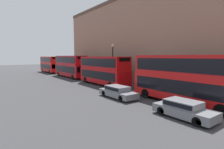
% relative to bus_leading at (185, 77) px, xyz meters
% --- Properties ---
extents(bus_leading, '(2.59, 10.47, 4.51)m').
position_rel_bus_leading_xyz_m(bus_leading, '(0.00, 0.00, 0.00)').
color(bus_leading, red).
rests_on(bus_leading, ground).
extents(bus_second_in_queue, '(2.59, 10.30, 4.37)m').
position_rel_bus_leading_xyz_m(bus_second_in_queue, '(-0.00, 13.52, -0.07)').
color(bus_second_in_queue, '#B20C0F').
rests_on(bus_second_in_queue, ground).
extents(bus_third_in_queue, '(2.59, 11.18, 4.53)m').
position_rel_bus_leading_xyz_m(bus_third_in_queue, '(0.00, 26.15, 0.01)').
color(bus_third_in_queue, '#A80F14').
rests_on(bus_third_in_queue, ground).
extents(bus_trailing, '(2.59, 10.08, 4.36)m').
position_rel_bus_leading_xyz_m(bus_trailing, '(0.00, 40.12, -0.08)').
color(bus_trailing, red).
rests_on(bus_trailing, ground).
extents(car_dark_sedan, '(1.83, 4.29, 1.26)m').
position_rel_bus_leading_xyz_m(car_dark_sedan, '(-3.40, -2.07, -1.80)').
color(car_dark_sedan, slate).
rests_on(car_dark_sedan, ground).
extents(car_hatchback, '(1.81, 4.64, 1.25)m').
position_rel_bus_leading_xyz_m(car_hatchback, '(-3.40, 5.55, -1.81)').
color(car_hatchback, slate).
rests_on(car_hatchback, ground).
extents(street_lamp, '(0.44, 0.44, 6.34)m').
position_rel_bus_leading_xyz_m(street_lamp, '(2.18, 13.99, 1.45)').
color(street_lamp, black).
rests_on(street_lamp, ground).
extents(pedestrian, '(0.36, 0.36, 1.72)m').
position_rel_bus_leading_xyz_m(pedestrian, '(2.31, 27.32, -1.68)').
color(pedestrian, '#26262D').
rests_on(pedestrian, ground).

